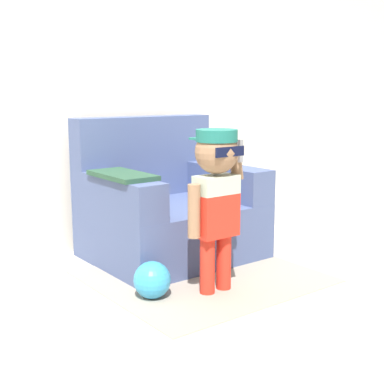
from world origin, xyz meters
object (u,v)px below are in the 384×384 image
(person_child, at_px, (216,185))
(toy_ball, at_px, (152,280))
(side_table, at_px, (245,200))
(armchair, at_px, (167,209))

(person_child, xyz_separation_m, toy_ball, (-0.35, 0.14, -0.53))
(person_child, xyz_separation_m, side_table, (1.03, 0.86, -0.35))
(armchair, bearing_deg, side_table, 6.12)
(armchair, bearing_deg, toy_ball, -130.56)
(side_table, bearing_deg, armchair, -173.88)
(armchair, distance_m, toy_ball, 0.86)
(person_child, bearing_deg, toy_ball, 158.82)
(person_child, bearing_deg, armchair, 76.20)
(person_child, relative_size, toy_ball, 4.45)
(side_table, relative_size, toy_ball, 2.19)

